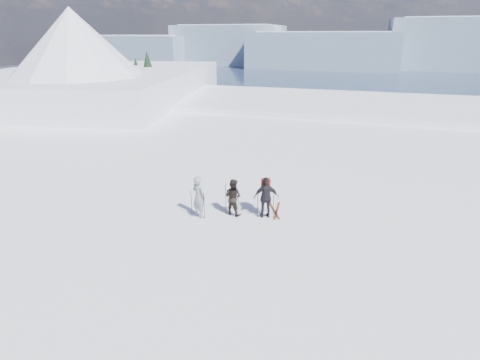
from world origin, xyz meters
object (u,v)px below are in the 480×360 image
at_px(skier_grey, 199,197).
at_px(skier_dark, 233,197).
at_px(skier_pack, 266,198).
at_px(skis_loose, 275,210).

distance_m(skier_grey, skier_dark, 1.41).
xyz_separation_m(skier_pack, skis_loose, (0.26, 0.69, -0.86)).
bearing_deg(skier_grey, skis_loose, -128.35).
distance_m(skier_dark, skis_loose, 1.99).
xyz_separation_m(skier_grey, skis_loose, (2.89, 1.47, -0.88)).
height_order(skier_dark, skier_pack, skier_pack).
xyz_separation_m(skier_grey, skier_dark, (1.26, 0.63, -0.10)).
bearing_deg(skier_pack, skier_dark, -13.01).
distance_m(skier_dark, skier_pack, 1.38).
bearing_deg(skier_dark, skis_loose, -139.49).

